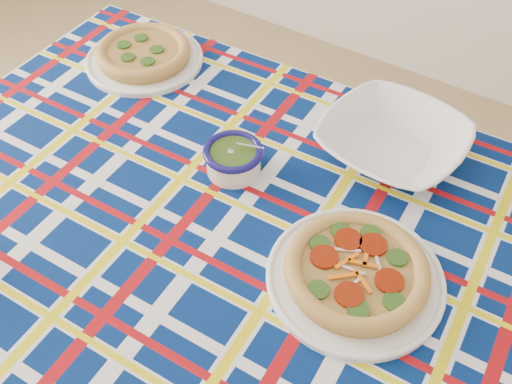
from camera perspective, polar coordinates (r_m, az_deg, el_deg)
The scene contains 7 objects.
floor at distance 1.92m, azimuth -17.07°, elevation -16.59°, with size 4.00×4.00×0.00m, color #98784E.
dining_table at distance 1.19m, azimuth 0.67°, elevation -6.97°, with size 1.70×1.11×0.78m.
tablecloth at distance 1.16m, azimuth 0.68°, elevation -6.24°, with size 1.69×1.07×0.11m, color #041C56, non-canonical shape.
main_focaccia_plate at distance 1.05m, azimuth 10.04°, elevation -7.74°, with size 0.34×0.34×0.07m, color #A47A3A, non-canonical shape.
pesto_bowl at distance 1.22m, azimuth -2.28°, elevation 3.49°, with size 0.13×0.13×0.08m, color #243C10, non-canonical shape.
serving_bowl at distance 1.29m, azimuth 13.48°, elevation 4.89°, with size 0.31×0.31×0.08m, color white.
second_focaccia_plate at distance 1.56m, azimuth -11.19°, elevation 13.50°, with size 0.32×0.32×0.06m, color #A47A3A, non-canonical shape.
Camera 1 is at (0.87, -0.36, 1.67)m, focal length 40.00 mm.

